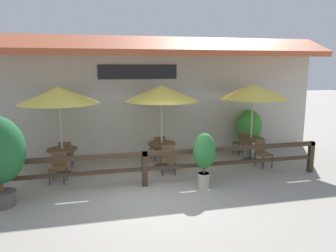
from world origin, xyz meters
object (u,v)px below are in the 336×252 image
chair_middle_streetside (168,158)px  chair_far_wallside (242,142)px  patio_umbrella_middle (162,93)px  chair_far_streetside (262,152)px  chair_near_wallside (66,152)px  potted_plant_small_flowering (249,127)px  patio_umbrella_far (253,91)px  potted_plant_corner_fern (204,155)px  dining_table_far (251,143)px  dining_table_near (62,154)px  patio_umbrella_near (59,95)px  dining_table_middle (162,148)px  chair_middle_wallside (158,147)px  chair_near_streetside (58,166)px

chair_middle_streetside → chair_far_wallside: size_ratio=1.00×
patio_umbrella_middle → chair_far_streetside: bearing=-13.4°
chair_near_wallside → potted_plant_small_flowering: bearing=-173.4°
patio_umbrella_far → potted_plant_corner_fern: patio_umbrella_far is taller
patio_umbrella_far → potted_plant_corner_fern: 3.51m
patio_umbrella_far → dining_table_far: size_ratio=3.00×
dining_table_far → potted_plant_small_flowering: bearing=66.5°
dining_table_near → chair_far_streetside: size_ratio=1.04×
chair_far_wallside → dining_table_far: bearing=80.0°
patio_umbrella_near → chair_middle_streetside: bearing=-12.6°
potted_plant_corner_fern → potted_plant_small_flowering: size_ratio=0.92×
chair_near_wallside → potted_plant_corner_fern: 4.64m
chair_near_wallside → dining_table_far: 6.16m
dining_table_middle → potted_plant_small_flowering: potted_plant_small_flowering is taller
chair_middle_wallside → potted_plant_small_flowering: 3.50m
chair_near_streetside → patio_umbrella_far: patio_umbrella_far is taller
patio_umbrella_far → chair_middle_wallside: bearing=166.0°
potted_plant_small_flowering → chair_near_streetside: bearing=-166.1°
chair_middle_wallside → potted_plant_small_flowering: size_ratio=0.52×
patio_umbrella_middle → chair_near_streetside: bearing=-166.5°
potted_plant_corner_fern → potted_plant_small_flowering: 4.12m
chair_far_wallside → potted_plant_corner_fern: 3.75m
dining_table_middle → chair_far_wallside: (3.14, 0.68, -0.15)m
dining_table_near → patio_umbrella_near: bearing=180.0°
chair_middle_streetside → chair_far_streetside: (3.12, -0.02, 0.00)m
chair_middle_wallside → chair_far_wallside: (3.09, -0.05, 0.00)m
patio_umbrella_far → potted_plant_corner_fern: size_ratio=1.78×
chair_near_wallside → dining_table_far: size_ratio=0.96×
chair_near_streetside → patio_umbrella_far: 6.55m
chair_near_wallside → patio_umbrella_far: patio_umbrella_far is taller
chair_near_streetside → chair_middle_streetside: 3.16m
chair_far_streetside → patio_umbrella_middle: bearing=153.8°
dining_table_near → potted_plant_small_flowering: potted_plant_small_flowering is taller
chair_middle_streetside → chair_far_wallside: bearing=35.6°
dining_table_near → patio_umbrella_middle: patio_umbrella_middle is taller
chair_middle_wallside → chair_near_wallside: bearing=-9.0°
chair_near_streetside → dining_table_middle: (3.12, 0.75, 0.15)m
potted_plant_corner_fern → potted_plant_small_flowering: bearing=46.6°
patio_umbrella_near → chair_far_streetside: bearing=-6.6°
chair_far_streetside → chair_far_wallside: (-0.02, 1.44, 0.00)m
chair_middle_streetside → chair_middle_wallside: size_ratio=1.00×
chair_near_wallside → patio_umbrella_middle: size_ratio=0.32×
patio_umbrella_near → chair_middle_wallside: 3.71m
chair_far_wallside → potted_plant_small_flowering: size_ratio=0.52×
chair_middle_streetside → patio_umbrella_far: (3.07, 0.70, 1.90)m
patio_umbrella_middle → chair_middle_streetside: size_ratio=3.14×
chair_middle_streetside → potted_plant_corner_fern: size_ratio=0.57×
chair_near_streetside → patio_umbrella_near: bearing=93.4°
dining_table_far → chair_far_streetside: (0.05, -0.72, -0.15)m
potted_plant_small_flowering → patio_umbrella_middle: bearing=-165.8°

